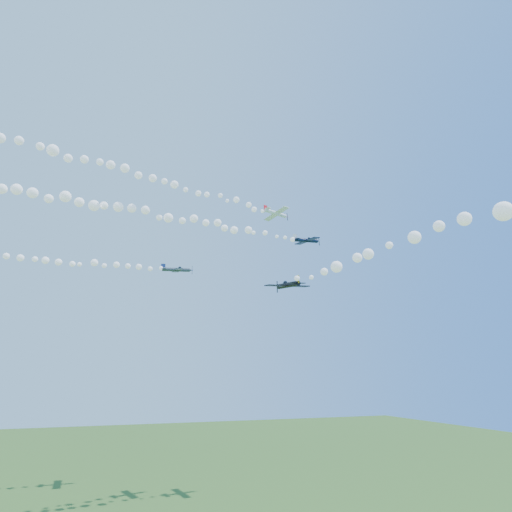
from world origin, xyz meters
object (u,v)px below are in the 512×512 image
object	(u,v)px
plane_white	(276,213)
plane_black	(287,285)
plane_navy	(307,240)
plane_grey	(177,270)

from	to	relation	value
plane_white	plane_black	world-z (taller)	plane_white
plane_navy	plane_black	distance (m)	34.84
plane_white	plane_black	distance (m)	36.40
plane_white	plane_navy	size ratio (longest dim) A/B	0.95
plane_black	plane_white	bearing A→B (deg)	-25.91
plane_navy	plane_black	xyz separation A→B (m)	(-16.57, -26.09, -16.08)
plane_navy	plane_grey	bearing A→B (deg)	137.79
plane_white	plane_grey	xyz separation A→B (m)	(-18.11, 15.33, -10.49)
plane_white	plane_grey	size ratio (longest dim) A/B	0.93
plane_navy	plane_black	size ratio (longest dim) A/B	1.14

